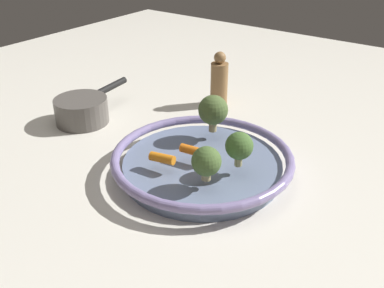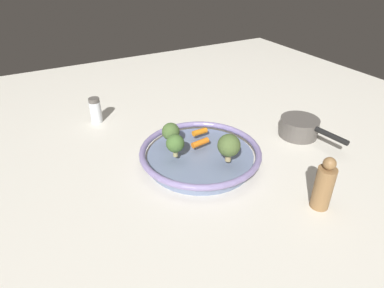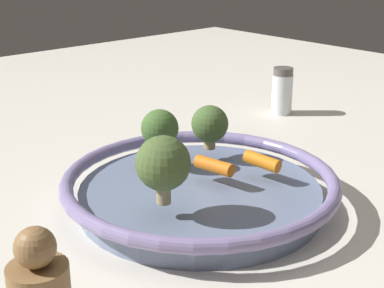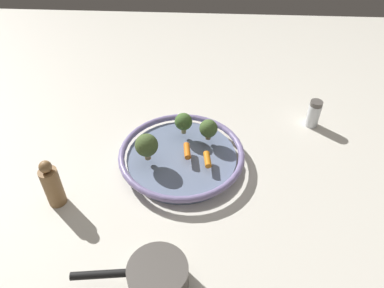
{
  "view_description": "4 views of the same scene",
  "coord_description": "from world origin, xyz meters",
  "px_view_note": "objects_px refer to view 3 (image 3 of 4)",
  "views": [
    {
      "loc": [
        0.4,
        -0.58,
        0.45
      ],
      "look_at": [
        -0.01,
        -0.02,
        0.07
      ],
      "focal_mm": 41.3,
      "sensor_mm": 36.0,
      "label": 1
    },
    {
      "loc": [
        0.39,
        0.67,
        0.53
      ],
      "look_at": [
        0.03,
        -0.0,
        0.07
      ],
      "focal_mm": 31.08,
      "sensor_mm": 36.0,
      "label": 2
    },
    {
      "loc": [
        -0.48,
        0.44,
        0.32
      ],
      "look_at": [
        0.02,
        -0.0,
        0.08
      ],
      "focal_mm": 54.4,
      "sensor_mm": 36.0,
      "label": 3
    },
    {
      "loc": [
        -0.71,
        -0.07,
        0.7
      ],
      "look_at": [
        -0.0,
        -0.03,
        0.07
      ],
      "focal_mm": 33.82,
      "sensor_mm": 36.0,
      "label": 4
    }
  ],
  "objects_px": {
    "broccoli_floret_edge": "(163,164)",
    "salt_shaker": "(282,91)",
    "broccoli_floret_small": "(210,124)",
    "baby_carrot_back": "(262,161)",
    "baby_carrot_center": "(214,166)",
    "serving_bowl": "(200,189)",
    "broccoli_floret_mid": "(158,129)"
  },
  "relations": [
    {
      "from": "baby_carrot_back",
      "to": "baby_carrot_center",
      "type": "bearing_deg",
      "value": 61.39
    },
    {
      "from": "broccoli_floret_small",
      "to": "salt_shaker",
      "type": "distance_m",
      "value": 0.34
    },
    {
      "from": "baby_carrot_back",
      "to": "salt_shaker",
      "type": "relative_size",
      "value": 0.54
    },
    {
      "from": "baby_carrot_center",
      "to": "broccoli_floret_mid",
      "type": "bearing_deg",
      "value": 11.84
    },
    {
      "from": "baby_carrot_center",
      "to": "broccoli_floret_mid",
      "type": "xyz_separation_m",
      "value": [
        0.08,
        0.02,
        0.03
      ]
    },
    {
      "from": "broccoli_floret_edge",
      "to": "salt_shaker",
      "type": "distance_m",
      "value": 0.52
    },
    {
      "from": "serving_bowl",
      "to": "broccoli_floret_edge",
      "type": "distance_m",
      "value": 0.11
    },
    {
      "from": "broccoli_floret_mid",
      "to": "serving_bowl",
      "type": "bearing_deg",
      "value": -178.32
    },
    {
      "from": "serving_bowl",
      "to": "baby_carrot_back",
      "type": "bearing_deg",
      "value": -118.53
    },
    {
      "from": "broccoli_floret_small",
      "to": "broccoli_floret_mid",
      "type": "bearing_deg",
      "value": 74.14
    },
    {
      "from": "serving_bowl",
      "to": "broccoli_floret_small",
      "type": "height_order",
      "value": "broccoli_floret_small"
    },
    {
      "from": "broccoli_floret_small",
      "to": "broccoli_floret_edge",
      "type": "bearing_deg",
      "value": 120.21
    },
    {
      "from": "broccoli_floret_edge",
      "to": "salt_shaker",
      "type": "xyz_separation_m",
      "value": [
        0.22,
        -0.47,
        -0.05
      ]
    },
    {
      "from": "broccoli_floret_mid",
      "to": "broccoli_floret_edge",
      "type": "bearing_deg",
      "value": 143.1
    },
    {
      "from": "broccoli_floret_mid",
      "to": "broccoli_floret_small",
      "type": "bearing_deg",
      "value": -105.86
    },
    {
      "from": "baby_carrot_back",
      "to": "broccoli_floret_edge",
      "type": "distance_m",
      "value": 0.16
    },
    {
      "from": "baby_carrot_center",
      "to": "broccoli_floret_small",
      "type": "relative_size",
      "value": 0.87
    },
    {
      "from": "serving_bowl",
      "to": "broccoli_floret_edge",
      "type": "height_order",
      "value": "broccoli_floret_edge"
    },
    {
      "from": "serving_bowl",
      "to": "broccoli_floret_mid",
      "type": "height_order",
      "value": "broccoli_floret_mid"
    },
    {
      "from": "baby_carrot_back",
      "to": "baby_carrot_center",
      "type": "height_order",
      "value": "baby_carrot_back"
    },
    {
      "from": "broccoli_floret_edge",
      "to": "broccoli_floret_small",
      "type": "distance_m",
      "value": 0.18
    },
    {
      "from": "baby_carrot_back",
      "to": "broccoli_floret_edge",
      "type": "height_order",
      "value": "broccoli_floret_edge"
    },
    {
      "from": "broccoli_floret_mid",
      "to": "salt_shaker",
      "type": "distance_m",
      "value": 0.41
    },
    {
      "from": "baby_carrot_center",
      "to": "broccoli_floret_edge",
      "type": "bearing_deg",
      "value": 104.34
    },
    {
      "from": "baby_carrot_center",
      "to": "serving_bowl",
      "type": "bearing_deg",
      "value": 61.74
    },
    {
      "from": "broccoli_floret_small",
      "to": "salt_shaker",
      "type": "xyz_separation_m",
      "value": [
        0.13,
        -0.32,
        -0.04
      ]
    },
    {
      "from": "broccoli_floret_mid",
      "to": "salt_shaker",
      "type": "xyz_separation_m",
      "value": [
        0.11,
        -0.39,
        -0.04
      ]
    },
    {
      "from": "broccoli_floret_small",
      "to": "baby_carrot_back",
      "type": "bearing_deg",
      "value": -179.85
    },
    {
      "from": "baby_carrot_center",
      "to": "salt_shaker",
      "type": "height_order",
      "value": "salt_shaker"
    },
    {
      "from": "baby_carrot_back",
      "to": "salt_shaker",
      "type": "xyz_separation_m",
      "value": [
        0.23,
        -0.32,
        -0.01
      ]
    },
    {
      "from": "serving_bowl",
      "to": "broccoli_floret_small",
      "type": "bearing_deg",
      "value": -51.14
    },
    {
      "from": "broccoli_floret_mid",
      "to": "broccoli_floret_small",
      "type": "height_order",
      "value": "broccoli_floret_mid"
    }
  ]
}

